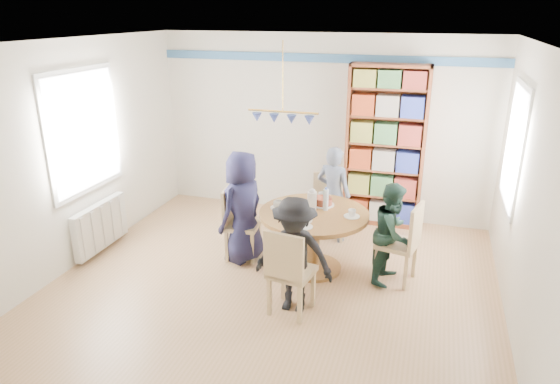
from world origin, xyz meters
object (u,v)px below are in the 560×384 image
at_px(dining_table, 314,227).
at_px(chair_right, 405,240).
at_px(person_far, 333,194).
at_px(person_right, 393,233).
at_px(chair_left, 236,220).
at_px(person_near, 294,255).
at_px(chair_near, 288,269).
at_px(radiator, 101,226).
at_px(person_left, 243,207).
at_px(chair_far, 328,202).
at_px(bookshelf, 385,148).

xyz_separation_m(dining_table, chair_right, (1.06, 0.02, -0.02)).
xyz_separation_m(chair_right, person_far, (-1.01, 0.88, 0.13)).
xyz_separation_m(person_right, person_far, (-0.87, 0.88, 0.07)).
relative_size(dining_table, person_right, 1.09).
relative_size(chair_left, person_far, 0.70).
bearing_deg(person_near, person_right, 44.42).
bearing_deg(person_far, chair_near, 101.23).
bearing_deg(chair_left, dining_table, -2.07).
distance_m(radiator, dining_table, 2.79).
height_order(chair_right, chair_near, chair_right).
xyz_separation_m(dining_table, person_near, (0.01, -0.90, 0.07)).
distance_m(dining_table, person_left, 0.92).
xyz_separation_m(person_right, person_near, (-0.91, -0.92, 0.03)).
xyz_separation_m(chair_left, chair_near, (1.00, -1.06, 0.02)).
bearing_deg(chair_far, dining_table, -87.80).
relative_size(chair_left, person_left, 0.66).
distance_m(chair_right, bookshelf, 1.84).
bearing_deg(chair_right, dining_table, -178.85).
bearing_deg(person_left, radiator, -60.82).
distance_m(chair_right, chair_far, 1.48).
xyz_separation_m(person_near, bookshelf, (0.60, 2.60, 0.51)).
relative_size(chair_far, person_left, 0.64).
bearing_deg(person_right, person_left, 103.31).
xyz_separation_m(chair_near, bookshelf, (0.63, 2.73, 0.61)).
bearing_deg(chair_far, chair_left, -135.09).
bearing_deg(person_near, bookshelf, 75.97).
xyz_separation_m(chair_far, bookshelf, (0.65, 0.70, 0.64)).
distance_m(person_left, person_right, 1.83).
bearing_deg(chair_right, chair_far, 138.26).
xyz_separation_m(chair_near, person_left, (-0.89, 1.03, 0.18)).
distance_m(person_far, bookshelf, 1.09).
bearing_deg(radiator, chair_far, 26.23).
relative_size(person_right, bookshelf, 0.51).
height_order(person_right, person_far, person_far).
bearing_deg(chair_left, chair_far, 44.91).
relative_size(dining_table, person_near, 1.03).
height_order(dining_table, person_right, person_right).
distance_m(chair_far, person_far, 0.21).
height_order(chair_near, person_right, person_right).
distance_m(chair_near, person_left, 1.37).
xyz_separation_m(radiator, bookshelf, (3.38, 2.04, 0.79)).
bearing_deg(chair_far, person_right, -45.57).
height_order(person_left, person_far, person_left).
bearing_deg(chair_right, chair_left, 179.58).
relative_size(chair_left, person_right, 0.78).
height_order(chair_left, chair_right, chair_right).
bearing_deg(chair_near, chair_left, 133.16).
height_order(chair_far, person_right, person_right).
height_order(chair_far, bookshelf, bookshelf).
bearing_deg(chair_right, radiator, -174.62).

